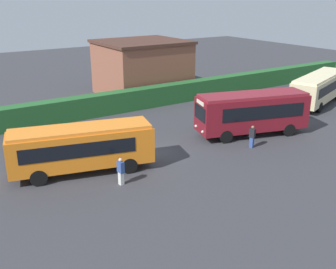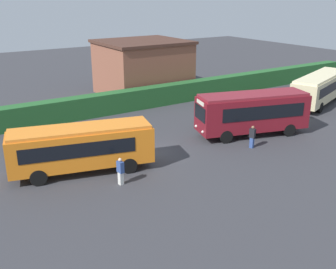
{
  "view_description": "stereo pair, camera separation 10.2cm",
  "coord_description": "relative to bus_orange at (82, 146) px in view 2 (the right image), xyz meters",
  "views": [
    {
      "loc": [
        -12.95,
        -22.16,
        10.68
      ],
      "look_at": [
        1.46,
        -0.19,
        1.27
      ],
      "focal_mm": 42.52,
      "sensor_mm": 36.0,
      "label": 1
    },
    {
      "loc": [
        -12.86,
        -22.22,
        10.68
      ],
      "look_at": [
        1.46,
        -0.19,
        1.27
      ],
      "focal_mm": 42.52,
      "sensor_mm": 36.0,
      "label": 2
    }
  ],
  "objects": [
    {
      "name": "bus_orange",
      "position": [
        0.0,
        0.0,
        0.0
      ],
      "size": [
        9.04,
        4.48,
        2.97
      ],
      "rotation": [
        0.0,
        0.0,
        -0.25
      ],
      "color": "orange",
      "rests_on": "ground_plane"
    },
    {
      "name": "hedge_row",
      "position": [
        4.89,
        10.86,
        -0.75
      ],
      "size": [
        69.96,
        1.39,
        1.95
      ],
      "primitive_type": "cube",
      "color": "#265F2C",
      "rests_on": "ground_plane"
    },
    {
      "name": "bus_maroon",
      "position": [
        13.78,
        -0.66,
        0.19
      ],
      "size": [
        9.08,
        4.91,
        3.35
      ],
      "rotation": [
        0.0,
        0.0,
        2.85
      ],
      "color": "maroon",
      "rests_on": "ground_plane"
    },
    {
      "name": "person_right",
      "position": [
        1.19,
        -2.86,
        -0.85
      ],
      "size": [
        0.31,
        0.48,
        1.67
      ],
      "rotation": [
        0.0,
        0.0,
        3.25
      ],
      "color": "silver",
      "rests_on": "ground_plane"
    },
    {
      "name": "depot_building",
      "position": [
        13.35,
        15.85,
        1.2
      ],
      "size": [
        8.95,
        8.19,
        5.83
      ],
      "color": "brown",
      "rests_on": "ground_plane"
    },
    {
      "name": "ground_plane",
      "position": [
        4.89,
        0.17,
        -1.73
      ],
      "size": [
        115.91,
        115.91,
        0.0
      ],
      "primitive_type": "plane",
      "color": "#38383D"
    },
    {
      "name": "bus_cream",
      "position": [
        26.05,
        2.36,
        0.02
      ],
      "size": [
        10.13,
        5.63,
        3.0
      ],
      "rotation": [
        0.0,
        0.0,
        0.34
      ],
      "color": "beige",
      "rests_on": "ground_plane"
    },
    {
      "name": "person_far",
      "position": [
        11.82,
        -2.77,
        -0.84
      ],
      "size": [
        0.37,
        0.47,
        1.67
      ],
      "rotation": [
        0.0,
        0.0,
        3.45
      ],
      "color": "#334C8C",
      "rests_on": "ground_plane"
    }
  ]
}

